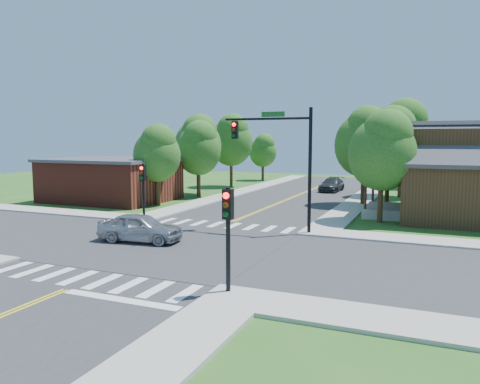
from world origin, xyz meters
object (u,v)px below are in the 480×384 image
at_px(signal_mast_ne, 281,149).
at_px(car_dgrey, 332,185).
at_px(signal_pole_se, 228,220).
at_px(car_silver, 140,228).
at_px(signal_pole_nw, 143,181).

xyz_separation_m(signal_mast_ne, car_dgrey, (-1.63, 22.13, -4.17)).
relative_size(signal_mast_ne, signal_pole_se, 1.89).
distance_m(signal_mast_ne, car_silver, 9.07).
xyz_separation_m(signal_pole_nw, car_silver, (3.49, -5.39, -1.90)).
bearing_deg(car_dgrey, signal_pole_se, -82.35).
relative_size(signal_pole_se, signal_pole_nw, 1.00).
distance_m(signal_mast_ne, signal_pole_nw, 9.76).
distance_m(signal_mast_ne, car_dgrey, 22.58).
bearing_deg(car_silver, signal_pole_nw, 25.89).
xyz_separation_m(signal_pole_nw, car_dgrey, (7.88, 22.14, -1.98)).
relative_size(signal_mast_ne, car_dgrey, 1.52).
height_order(signal_pole_se, car_silver, signal_pole_se).
height_order(signal_mast_ne, signal_pole_nw, signal_mast_ne).
xyz_separation_m(signal_mast_ne, car_silver, (-6.02, -5.41, -4.09)).
distance_m(signal_pole_nw, car_dgrey, 23.58).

